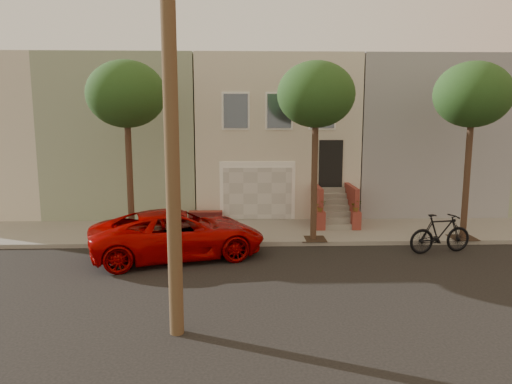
{
  "coord_description": "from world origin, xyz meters",
  "views": [
    {
      "loc": [
        -1.63,
        -12.87,
        4.62
      ],
      "look_at": [
        -1.1,
        3.0,
        2.04
      ],
      "focal_mm": 33.63,
      "sensor_mm": 36.0,
      "label": 1
    }
  ],
  "objects": [
    {
      "name": "sidewalk",
      "position": [
        0.0,
        5.35,
        0.07
      ],
      "size": [
        40.0,
        3.7,
        0.15
      ],
      "primitive_type": "cube",
      "color": "gray",
      "rests_on": "ground"
    },
    {
      "name": "motorcycle",
      "position": [
        5.07,
        2.54,
        0.67
      ],
      "size": [
        2.31,
        1.03,
        1.34
      ],
      "primitive_type": "imported",
      "rotation": [
        0.0,
        0.0,
        1.76
      ],
      "color": "black",
      "rests_on": "ground"
    },
    {
      "name": "pickup_truck",
      "position": [
        -3.65,
        2.36,
        0.78
      ],
      "size": [
        6.09,
        4.04,
        1.55
      ],
      "primitive_type": "imported",
      "rotation": [
        0.0,
        0.0,
        1.85
      ],
      "color": "#A90100",
      "rests_on": "ground"
    },
    {
      "name": "tree_mid",
      "position": [
        1.0,
        3.9,
        5.26
      ],
      "size": [
        2.7,
        2.57,
        6.3
      ],
      "color": "#2D2116",
      "rests_on": "sidewalk"
    },
    {
      "name": "tree_right",
      "position": [
        6.5,
        3.9,
        5.26
      ],
      "size": [
        2.7,
        2.57,
        6.3
      ],
      "color": "#2D2116",
      "rests_on": "sidewalk"
    },
    {
      "name": "ground",
      "position": [
        0.0,
        0.0,
        0.0
      ],
      "size": [
        90.0,
        90.0,
        0.0
      ],
      "primitive_type": "plane",
      "color": "black",
      "rests_on": "ground"
    },
    {
      "name": "house_row",
      "position": [
        0.0,
        11.19,
        3.64
      ],
      "size": [
        33.1,
        11.7,
        7.0
      ],
      "color": "beige",
      "rests_on": "sidewalk"
    },
    {
      "name": "tree_left",
      "position": [
        -5.5,
        3.9,
        5.26
      ],
      "size": [
        2.7,
        2.57,
        6.3
      ],
      "color": "#2D2116",
      "rests_on": "sidewalk"
    }
  ]
}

